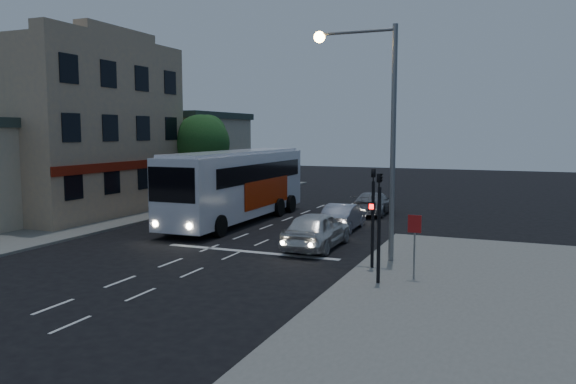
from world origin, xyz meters
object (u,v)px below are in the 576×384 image
at_px(car_suv, 317,230).
at_px(car_sedan_a, 343,217).
at_px(street_tree, 201,140).
at_px(traffic_signal_main, 373,206).
at_px(regulatory_sign, 414,236).
at_px(tour_bus, 238,184).
at_px(traffic_signal_side, 379,214).
at_px(car_sedan_b, 373,203).
at_px(streetlight, 377,115).

relative_size(car_suv, car_sedan_a, 1.15).
xyz_separation_m(car_sedan_a, street_tree, (-12.31, 6.29, 3.80)).
xyz_separation_m(traffic_signal_main, regulatory_sign, (1.70, -1.01, -0.82)).
relative_size(tour_bus, car_suv, 2.72).
bearing_deg(regulatory_sign, traffic_signal_side, -136.08).
bearing_deg(car_sedan_b, streetlight, 103.16).
bearing_deg(streetlight, regulatory_sign, -51.25).
bearing_deg(traffic_signal_main, car_suv, 136.90).
xyz_separation_m(car_suv, traffic_signal_main, (3.23, -3.02, 1.59)).
distance_m(car_sedan_b, traffic_signal_side, 16.64).
height_order(car_suv, streetlight, streetlight).
xyz_separation_m(tour_bus, traffic_signal_side, (10.57, -10.26, 0.24)).
height_order(car_sedan_b, traffic_signal_side, traffic_signal_side).
bearing_deg(car_sedan_b, tour_bus, 40.96).
distance_m(car_suv, traffic_signal_side, 6.56).
bearing_deg(street_tree, car_sedan_b, -0.88).
bearing_deg(traffic_signal_side, street_tree, 135.50).
height_order(car_sedan_a, traffic_signal_main, traffic_signal_main).
relative_size(traffic_signal_main, street_tree, 0.66).
height_order(car_suv, street_tree, street_tree).
bearing_deg(traffic_signal_side, streetlight, 105.70).
distance_m(car_suv, traffic_signal_main, 4.70).
relative_size(car_suv, car_sedan_b, 1.02).
xyz_separation_m(tour_bus, car_sedan_b, (6.47, 5.78, -1.49)).
height_order(car_sedan_b, traffic_signal_main, traffic_signal_main).
relative_size(car_sedan_a, traffic_signal_main, 1.03).
height_order(car_sedan_a, car_sedan_b, car_sedan_a).
xyz_separation_m(car_sedan_a, car_sedan_b, (0.10, 6.10, -0.00)).
distance_m(regulatory_sign, street_tree, 23.40).
bearing_deg(traffic_signal_side, regulatory_sign, 43.92).
height_order(car_suv, traffic_signal_main, traffic_signal_main).
relative_size(traffic_signal_side, street_tree, 0.66).
height_order(tour_bus, regulatory_sign, tour_bus).
relative_size(tour_bus, traffic_signal_main, 3.22).
relative_size(traffic_signal_main, regulatory_sign, 1.86).
bearing_deg(tour_bus, traffic_signal_main, -40.72).
height_order(regulatory_sign, streetlight, streetlight).
bearing_deg(car_sedan_b, regulatory_sign, 107.89).
bearing_deg(traffic_signal_side, car_sedan_b, 104.34).
relative_size(traffic_signal_main, traffic_signal_side, 1.00).
bearing_deg(regulatory_sign, car_sedan_a, 120.09).
height_order(regulatory_sign, street_tree, street_tree).
bearing_deg(tour_bus, traffic_signal_side, -44.87).
height_order(tour_bus, car_suv, tour_bus).
bearing_deg(tour_bus, car_suv, -39.11).
relative_size(car_sedan_b, street_tree, 0.77).
height_order(car_sedan_b, street_tree, street_tree).
distance_m(tour_bus, traffic_signal_side, 14.73).
distance_m(car_suv, streetlight, 5.96).
distance_m(traffic_signal_main, street_tree, 21.38).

